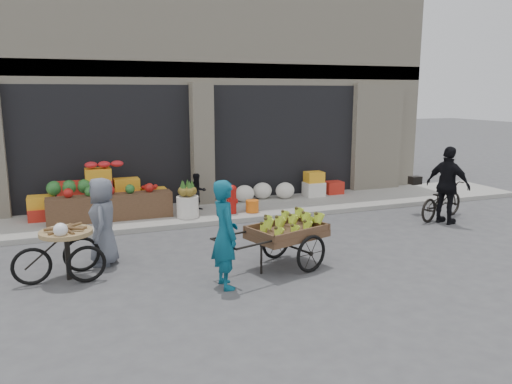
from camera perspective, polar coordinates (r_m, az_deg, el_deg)
name	(u,v)px	position (r m, az deg, el deg)	size (l,w,h in m)	color
ground	(276,266)	(8.97, 2.33, -8.45)	(80.00, 80.00, 0.00)	#424244
sidewalk	(212,212)	(12.66, -5.00, -2.29)	(18.00, 2.20, 0.12)	gray
building	(176,81)	(16.13, -9.15, 12.40)	(14.00, 6.45, 7.00)	beige
fruit_display	(108,193)	(12.38, -16.52, -0.13)	(3.10, 1.12, 1.24)	red
pineapple_bin	(188,207)	(11.94, -7.82, -1.66)	(0.52, 0.52, 0.50)	silver
fire_hydrant	(232,198)	(12.15, -2.73, -0.69)	(0.22, 0.22, 0.71)	#A5140F
orange_bucket	(252,206)	(12.32, -0.44, -1.63)	(0.32, 0.32, 0.30)	orange
right_bay_goods	(296,187)	(14.05, 4.60, 0.53)	(3.35, 0.60, 0.70)	silver
seated_person	(198,192)	(12.56, -6.70, 0.02)	(0.45, 0.35, 0.93)	black
banana_cart	(285,230)	(8.72, 3.33, -4.39)	(2.37, 1.48, 0.93)	brown
vendor_woman	(225,234)	(7.81, -3.56, -4.84)	(0.63, 0.41, 1.72)	#0D5067
tricycle_cart	(67,246)	(8.74, -20.84, -5.83)	(1.45, 0.92, 0.95)	#9E7F51
vendor_grey	(103,221)	(9.26, -17.11, -3.23)	(0.77, 0.50, 1.57)	slate
bicycle	(441,201)	(12.92, 20.43, -0.92)	(0.60, 1.72, 0.90)	black
cyclist	(448,185)	(12.41, 21.08, 0.71)	(1.06, 0.44, 1.82)	black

